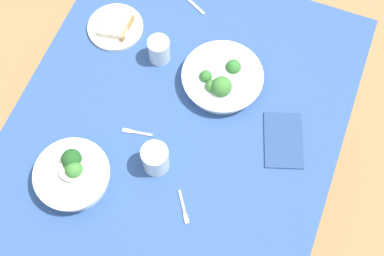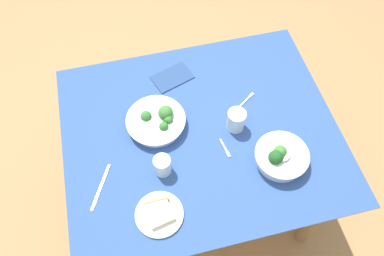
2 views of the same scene
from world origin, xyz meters
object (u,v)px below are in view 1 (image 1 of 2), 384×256
object	(u,v)px
bread_side_plate	(116,26)
broccoli_bowl_far	(73,174)
water_glass_center	(155,159)
fork_by_far_bowl	(184,208)
fork_by_near_bowl	(136,132)
water_glass_side	(159,50)
napkin_folded_upper	(283,140)
broccoli_bowl_near	(222,79)

from	to	relation	value
bread_side_plate	broccoli_bowl_far	bearing A→B (deg)	-168.65
broccoli_bowl_far	water_glass_center	size ratio (longest dim) A/B	2.21
fork_by_far_bowl	fork_by_near_bowl	distance (m)	0.29
bread_side_plate	water_glass_side	bearing A→B (deg)	-105.99
bread_side_plate	fork_by_near_bowl	xyz separation A→B (m)	(-0.34, -0.22, -0.01)
broccoli_bowl_far	napkin_folded_upper	xyz separation A→B (m)	(0.35, -0.56, -0.04)
bread_side_plate	fork_by_near_bowl	world-z (taller)	bread_side_plate
water_glass_side	fork_by_far_bowl	world-z (taller)	water_glass_side
fork_by_far_bowl	napkin_folded_upper	size ratio (longest dim) A/B	0.49
broccoli_bowl_near	napkin_folded_upper	size ratio (longest dim) A/B	1.41
broccoli_bowl_near	water_glass_center	size ratio (longest dim) A/B	2.58
bread_side_plate	broccoli_bowl_near	bearing A→B (deg)	-100.06
water_glass_side	napkin_folded_upper	xyz separation A→B (m)	(-0.14, -0.48, -0.04)
broccoli_bowl_near	fork_by_far_bowl	xyz separation A→B (m)	(-0.44, -0.04, -0.03)
fork_by_far_bowl	fork_by_near_bowl	xyz separation A→B (m)	(0.18, 0.23, 0.00)
broccoli_bowl_far	broccoli_bowl_near	bearing A→B (deg)	-33.10
broccoli_bowl_far	broccoli_bowl_near	xyz separation A→B (m)	(0.47, -0.31, -0.01)
bread_side_plate	napkin_folded_upper	bearing A→B (deg)	-106.49
water_glass_center	water_glass_side	size ratio (longest dim) A/B	1.12
water_glass_side	napkin_folded_upper	world-z (taller)	water_glass_side
fork_by_far_bowl	fork_by_near_bowl	size ratio (longest dim) A/B	0.94
fork_by_far_bowl	water_glass_side	bearing A→B (deg)	175.53
water_glass_center	broccoli_bowl_near	bearing A→B (deg)	-15.27
broccoli_bowl_far	water_glass_side	world-z (taller)	broccoli_bowl_far
broccoli_bowl_near	fork_by_near_bowl	distance (m)	0.33
fork_by_far_bowl	broccoli_bowl_near	bearing A→B (deg)	150.29
broccoli_bowl_near	water_glass_side	xyz separation A→B (m)	(0.02, 0.23, 0.02)
water_glass_side	fork_by_far_bowl	xyz separation A→B (m)	(-0.46, -0.27, -0.04)
broccoli_bowl_far	water_glass_center	distance (m)	0.25
broccoli_bowl_far	bread_side_plate	xyz separation A→B (m)	(0.55, 0.11, -0.03)
water_glass_side	bread_side_plate	bearing A→B (deg)	74.01
broccoli_bowl_near	napkin_folded_upper	world-z (taller)	broccoli_bowl_near
broccoli_bowl_far	napkin_folded_upper	world-z (taller)	broccoli_bowl_far
broccoli_bowl_far	fork_by_far_bowl	world-z (taller)	broccoli_bowl_far
bread_side_plate	fork_by_far_bowl	distance (m)	0.69
water_glass_center	water_glass_side	xyz separation A→B (m)	(0.36, 0.14, -0.01)
bread_side_plate	napkin_folded_upper	size ratio (longest dim) A/B	1.02
bread_side_plate	napkin_folded_upper	xyz separation A→B (m)	(-0.20, -0.67, -0.01)
broccoli_bowl_far	fork_by_near_bowl	xyz separation A→B (m)	(0.21, -0.11, -0.04)
broccoli_bowl_far	fork_by_far_bowl	bearing A→B (deg)	-85.03
fork_by_near_bowl	broccoli_bowl_near	bearing A→B (deg)	-135.87
broccoli_bowl_near	napkin_folded_upper	xyz separation A→B (m)	(-0.12, -0.25, -0.03)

